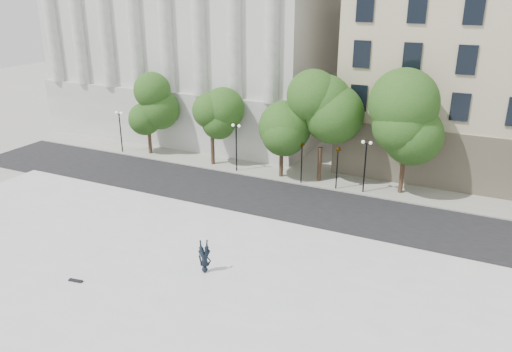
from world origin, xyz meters
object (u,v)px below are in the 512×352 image
Objects in this scene: traffic_light_east at (338,147)px; person_lying at (205,267)px; traffic_light_west at (302,142)px; skateboard at (76,281)px.

person_lying is (-2.76, -16.35, -2.99)m from traffic_light_east.
traffic_light_west is 21.38m from skateboard.
traffic_light_west is 5.13× the size of skateboard.
traffic_light_west is 16.64m from person_lying.
traffic_light_east is at bearing 52.46° from person_lying.
traffic_light_west reaches higher than skateboard.
skateboard is (-5.97, -4.01, -0.23)m from person_lying.
skateboard is (-8.73, -20.36, -3.22)m from traffic_light_east.
traffic_light_west is 1.01× the size of traffic_light_east.
skateboard is at bearing -105.46° from traffic_light_west.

